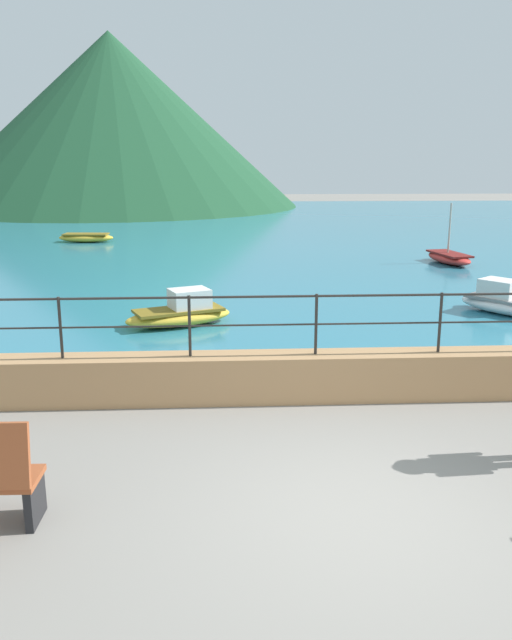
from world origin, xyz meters
The scene contains 9 objects.
ground_plane centered at (0.00, 0.00, 0.00)m, with size 120.00×120.00×0.00m, color gray.
promenade_wall centered at (0.00, 3.20, 0.35)m, with size 20.00×0.56×0.70m, color tan.
railing centered at (0.00, 3.20, 1.32)m, with size 18.44×0.04×0.90m.
lake_water centered at (0.00, 25.84, 0.03)m, with size 64.00×44.32×0.06m, color teal.
hill_main centered at (-9.09, 43.46, 6.10)m, with size 26.92×26.92×12.21m, color #1E4C2D.
boat_1 centered at (6.29, 15.35, 0.26)m, with size 1.29×2.42×2.00m.
boat_2 centered at (-7.06, 21.84, 0.26)m, with size 2.36×1.07×0.36m.
boat_3 centered at (5.10, 8.15, 0.33)m, with size 2.14×2.36×0.76m.
boat_4 centered at (-2.24, 7.50, 0.33)m, with size 2.47×1.71×0.76m.
Camera 1 is at (-1.37, -5.88, 3.50)m, focal length 36.37 mm.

